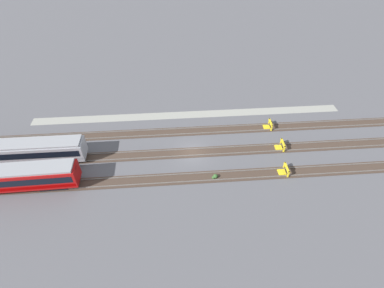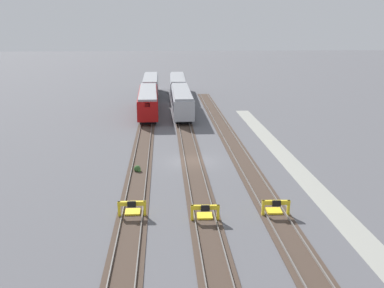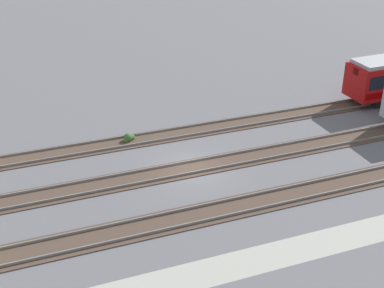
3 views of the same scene
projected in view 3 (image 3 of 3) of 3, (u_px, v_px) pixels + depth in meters
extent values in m
plane|color=#5B5B60|center=(191.00, 169.00, 34.82)|extent=(400.00, 400.00, 0.00)
cube|color=#9E9E93|center=(259.00, 259.00, 26.78)|extent=(54.00, 2.00, 0.01)
cube|color=#47382D|center=(222.00, 210.00, 30.58)|extent=(90.00, 2.24, 0.06)
cube|color=slate|center=(217.00, 202.00, 31.13)|extent=(90.00, 0.07, 0.15)
cube|color=slate|center=(227.00, 215.00, 29.93)|extent=(90.00, 0.07, 0.15)
cube|color=#47382D|center=(191.00, 168.00, 34.81)|extent=(90.00, 2.24, 0.06)
cube|color=slate|center=(187.00, 162.00, 35.36)|extent=(90.00, 0.07, 0.15)
cube|color=slate|center=(195.00, 172.00, 34.17)|extent=(90.00, 0.07, 0.15)
cube|color=#47382D|center=(167.00, 135.00, 39.04)|extent=(90.00, 2.24, 0.06)
cube|color=slate|center=(164.00, 130.00, 39.59)|extent=(90.00, 0.07, 0.15)
cube|color=slate|center=(170.00, 138.00, 38.40)|extent=(90.00, 0.07, 0.15)
cube|color=#B21E99|center=(356.00, 71.00, 42.39)|extent=(0.10, 0.70, 0.56)
sphere|color=#38602D|center=(128.00, 138.00, 38.19)|extent=(0.64, 0.64, 0.64)
sphere|color=#38602D|center=(132.00, 137.00, 38.43)|extent=(0.44, 0.44, 0.44)
sphere|color=#38602D|center=(126.00, 141.00, 38.04)|extent=(0.36, 0.36, 0.36)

